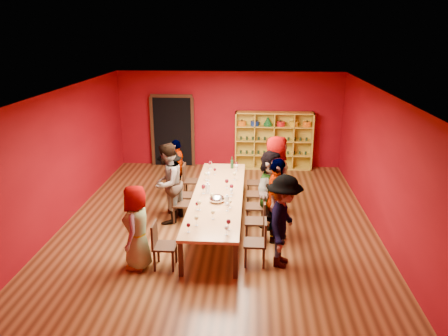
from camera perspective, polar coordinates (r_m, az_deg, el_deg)
The scene contains 49 objects.
room_shell at distance 9.46m, azimuth -0.83°, elevation 0.81°, with size 7.10×9.10×3.04m.
tasting_table at distance 9.73m, azimuth -0.81°, elevation -3.70°, with size 1.10×4.50×0.75m.
doorway at distance 14.04m, azimuth -6.69°, elevation 4.83°, with size 1.40×0.17×2.30m.
shelving_unit at distance 13.74m, azimuth 6.49°, elevation 3.94°, with size 2.40×0.40×1.80m.
chair_person_left_0 at distance 8.25m, azimuth -8.28°, elevation -9.64°, with size 0.42×0.42×0.89m.
person_left_0 at distance 8.21m, azimuth -11.33°, elevation -7.57°, with size 0.78×0.43×1.60m, color #5D80C0.
chair_person_left_2 at distance 10.04m, azimuth -5.94°, elevation -4.35°, with size 0.42×0.42×0.89m.
person_left_2 at distance 9.93m, azimuth -7.42°, elevation -2.00°, with size 0.90×0.49×1.85m, color #525157.
chair_person_left_3 at distance 10.54m, azimuth -5.45°, elevation -3.23°, with size 0.42×0.42×0.89m.
person_left_3 at distance 10.49m, azimuth -7.03°, elevation -1.75°, with size 1.00×0.41×1.55m, color #505156.
chair_person_left_4 at distance 11.47m, azimuth -4.65°, elevation -1.40°, with size 0.42×0.42×0.89m.
person_left_4 at distance 11.43m, azimuth -6.15°, elevation -0.06°, with size 0.90×0.41×1.54m, color #141737.
chair_person_right_0 at distance 8.29m, azimuth 4.62°, elevation -9.35°, with size 0.42×0.42×0.89m.
person_right_0 at distance 8.14m, azimuth 7.81°, elevation -6.94°, with size 1.15×0.47×1.78m, color tan.
chair_person_right_1 at distance 9.15m, azimuth 4.57°, elevation -6.59°, with size 0.42×0.42×0.89m.
person_right_1 at distance 9.01m, azimuth 6.88°, elevation -4.28°, with size 1.06×0.48×1.80m, color #C3838D.
chair_person_right_2 at distance 9.87m, azimuth 4.54°, elevation -4.71°, with size 0.42×0.42×0.89m.
person_right_2 at distance 9.74m, azimuth 6.10°, elevation -2.68°, with size 1.62×0.47×1.75m, color silver.
chair_person_right_3 at distance 10.57m, azimuth 4.51°, elevation -3.13°, with size 0.42×0.42×0.89m.
person_right_3 at distance 10.43m, azimuth 6.79°, elevation -0.88°, with size 0.92×0.50×1.88m, color #141737.
chair_person_right_4 at distance 11.33m, azimuth 4.48°, elevation -1.66°, with size 0.42×0.42×0.89m.
person_right_4 at distance 11.23m, azimuth 6.34°, elevation -0.09°, with size 0.61×0.44×1.66m, color #5372AA.
wine_glass_0 at distance 8.83m, azimuth -3.24°, elevation -4.57°, with size 0.09×0.09×0.22m.
wine_glass_1 at distance 8.93m, azimuth 0.79°, elevation -4.46°, with size 0.07×0.07×0.18m.
wine_glass_2 at distance 9.71m, azimuth -2.74°, elevation -2.63°, with size 0.07×0.07×0.18m.
wine_glass_3 at distance 11.41m, azimuth 1.64°, elevation 0.59°, with size 0.07×0.07×0.18m.
wine_glass_4 at distance 11.43m, azimuth -1.78°, elevation 0.65°, with size 0.08×0.08×0.19m.
wine_glass_5 at distance 10.01m, azimuth 0.36°, elevation -1.77°, with size 0.09×0.09×0.22m.
wine_glass_6 at distance 8.44m, azimuth -1.47°, elevation -5.86°, with size 0.08×0.08×0.19m.
wine_glass_7 at distance 11.20m, azimuth 1.65°, elevation 0.26°, with size 0.08×0.08×0.19m.
wine_glass_8 at distance 9.68m, azimuth -2.71°, elevation -2.49°, with size 0.09×0.09×0.22m.
wine_glass_9 at distance 8.86m, azimuth -3.55°, elevation -4.74°, with size 0.07×0.07×0.18m.
wine_glass_10 at distance 10.53m, azimuth -2.36°, elevation -0.84°, with size 0.08×0.08×0.21m.
wine_glass_11 at distance 10.54m, azimuth 1.39°, elevation -0.80°, with size 0.08×0.08×0.21m.
wine_glass_12 at distance 8.79m, azimuth 0.42°, elevation -4.81°, with size 0.08×0.08×0.19m.
wine_glass_13 at distance 8.18m, azimuth -3.62°, elevation -6.58°, with size 0.08×0.08×0.21m.
wine_glass_14 at distance 10.51m, azimuth -2.03°, elevation -0.80°, with size 0.09×0.09×0.22m.
wine_glass_15 at distance 8.00m, azimuth 0.59°, elevation -7.10°, with size 0.09×0.09×0.21m.
wine_glass_16 at distance 11.36m, azimuth -1.86°, elevation 0.65°, with size 0.09×0.09×0.22m.
wine_glass_17 at distance 10.93m, azimuth -1.21°, elevation -0.23°, with size 0.07×0.07×0.18m.
wine_glass_18 at distance 7.82m, azimuth 0.31°, elevation -7.87°, with size 0.07×0.07×0.19m.
wine_glass_19 at distance 7.94m, azimuth -4.67°, elevation -7.50°, with size 0.08×0.08×0.19m.
wine_glass_20 at distance 9.22m, azimuth -1.60°, elevation -3.60°, with size 0.08×0.08×0.21m.
wine_glass_21 at distance 9.52m, azimuth 0.93°, elevation -2.96°, with size 0.08×0.08×0.19m.
wine_glass_22 at distance 9.69m, azimuth 1.00°, elevation -2.46°, with size 0.09×0.09×0.22m.
spittoon_bowl at distance 9.25m, azimuth -0.93°, elevation -4.05°, with size 0.33×0.33×0.18m, color silver.
carafe_a at distance 9.71m, azimuth -2.14°, elevation -2.70°, with size 0.13×0.13×0.26m.
carafe_b at distance 9.08m, azimuth 0.39°, elevation -4.27°, with size 0.11×0.11×0.24m.
wine_bottle at distance 11.42m, azimuth 1.06°, elevation 0.55°, with size 0.09×0.09×0.32m.
Camera 1 is at (0.75, -9.01, 4.30)m, focal length 35.00 mm.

